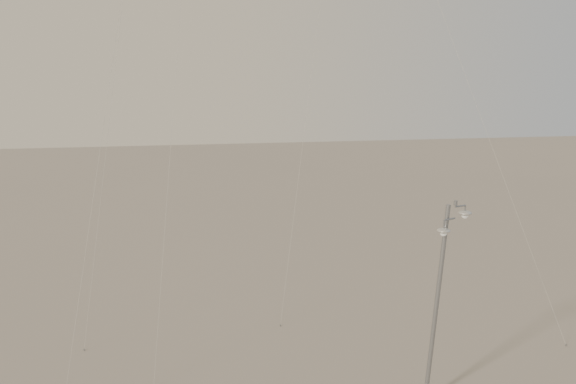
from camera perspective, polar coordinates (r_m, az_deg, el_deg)
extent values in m
cylinder|color=#94979C|center=(26.27, 13.05, -9.83)|extent=(0.75, 0.18, 8.17)
cylinder|color=#94979C|center=(25.28, 14.67, -0.95)|extent=(0.14, 0.14, 0.18)
cylinder|color=#94979C|center=(25.48, 15.08, -1.22)|extent=(0.50, 0.21, 0.07)
cylinder|color=#94979C|center=(25.68, 15.47, -1.48)|extent=(0.06, 0.06, 0.30)
ellipsoid|color=beige|center=(25.71, 15.46, -1.81)|extent=(0.52, 0.52, 0.18)
cylinder|color=#94979C|center=(25.19, 14.16, -2.37)|extent=(0.57, 0.32, 0.07)
cylinder|color=#94979C|center=(25.02, 13.69, -2.92)|extent=(0.06, 0.06, 0.40)
ellipsoid|color=beige|center=(25.07, 13.67, -3.36)|extent=(0.52, 0.52, 0.18)
cylinder|color=#94979C|center=(32.83, -17.67, -13.22)|extent=(0.06, 0.06, 0.10)
cylinder|color=beige|center=(30.20, -9.85, 11.62)|extent=(2.95, 9.64, 27.14)
cylinder|color=#94979C|center=(33.94, -0.68, -11.76)|extent=(0.06, 0.06, 0.10)
cylinder|color=beige|center=(26.64, -16.71, 1.13)|extent=(2.99, 5.61, 17.77)
cylinder|color=beige|center=(35.80, 15.91, 8.79)|extent=(5.45, 12.46, 23.93)
cylinder|color=#94979C|center=(34.55, 23.47, -12.37)|extent=(0.06, 0.06, 0.10)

